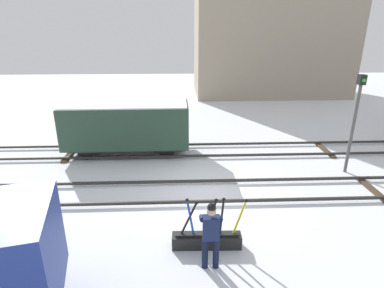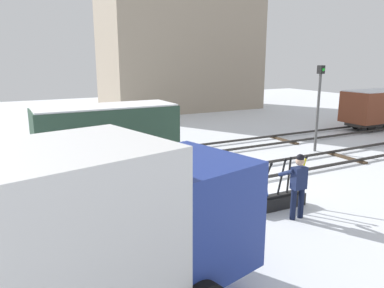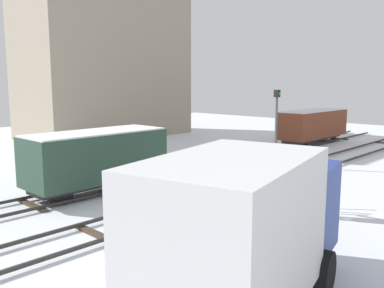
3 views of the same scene
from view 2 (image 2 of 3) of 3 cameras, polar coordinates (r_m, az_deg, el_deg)
The scene contains 9 objects.
ground_plane at distance 12.94m, azimuth 5.81°, elevation -5.45°, with size 60.00×60.00×0.00m, color silver.
track_main_line at distance 12.91m, azimuth 5.82°, elevation -4.98°, with size 44.00×1.94×0.18m.
track_siding_near at distance 16.12m, azimuth -1.74°, elevation -1.24°, with size 44.00×1.94×0.18m.
switch_lever_frame at distance 10.66m, azimuth 13.08°, elevation -8.44°, with size 1.92×0.41×1.45m.
rail_worker at distance 9.92m, azimuth 16.12°, elevation -5.74°, with size 0.55×0.65×1.75m.
delivery_truck at distance 5.57m, azimuth -16.69°, elevation -13.50°, with size 5.73×3.37×2.99m.
signal_post at distance 17.24m, azimuth 19.08°, elevation 6.53°, with size 0.24×0.32×3.83m.
apartment_building at distance 31.07m, azimuth -1.80°, elevation 15.95°, with size 12.65×6.62×11.29m.
freight_car_back_track at distance 14.76m, azimuth -13.10°, elevation 2.02°, with size 5.41×2.10×2.35m.
Camera 2 is at (-6.84, -10.19, 4.10)m, focal length 34.36 mm.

